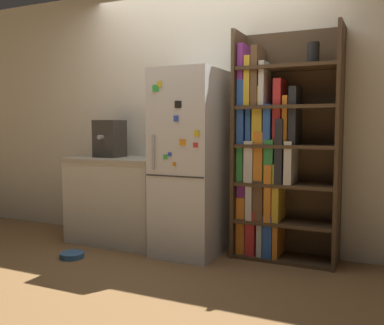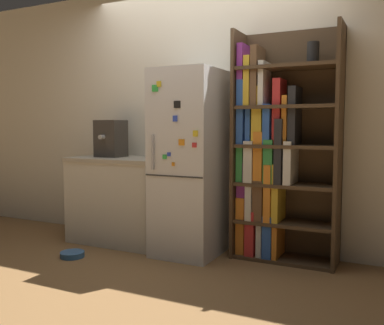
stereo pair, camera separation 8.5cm
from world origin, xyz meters
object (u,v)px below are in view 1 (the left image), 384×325
at_px(espresso_machine, 110,139).
at_px(pet_bowl, 72,255).
at_px(bookshelf, 274,156).
at_px(refrigerator, 191,163).

height_order(espresso_machine, pet_bowl, espresso_machine).
relative_size(bookshelf, espresso_machine, 5.35).
height_order(bookshelf, espresso_machine, bookshelf).
xyz_separation_m(refrigerator, pet_bowl, (-0.90, -0.61, -0.81)).
bearing_deg(espresso_machine, refrigerator, -3.46).
distance_m(refrigerator, espresso_machine, 0.97).
distance_m(refrigerator, bookshelf, 0.75).
xyz_separation_m(bookshelf, espresso_machine, (-1.67, -0.12, 0.14)).
bearing_deg(bookshelf, espresso_machine, -175.89).
bearing_deg(espresso_machine, pet_bowl, -85.65).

